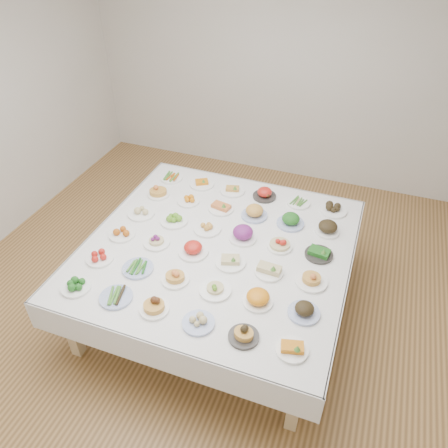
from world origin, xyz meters
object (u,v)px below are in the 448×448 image
(dish_0, at_px, (75,284))
(dish_35, at_px, (334,207))
(display_table, at_px, (218,251))
(dish_18, at_px, (141,211))

(dish_0, distance_m, dish_35, 2.44)
(dish_0, bearing_deg, dish_35, 45.05)
(display_table, height_order, dish_18, dish_18)
(display_table, bearing_deg, dish_35, 44.75)
(display_table, bearing_deg, dish_18, 168.62)
(display_table, xyz_separation_m, dish_0, (-0.86, -0.87, 0.11))
(dish_0, relative_size, dish_18, 0.92)
(dish_0, xyz_separation_m, dish_35, (1.72, 1.72, 0.01))
(dish_0, bearing_deg, display_table, 45.36)
(dish_18, relative_size, dish_35, 1.01)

